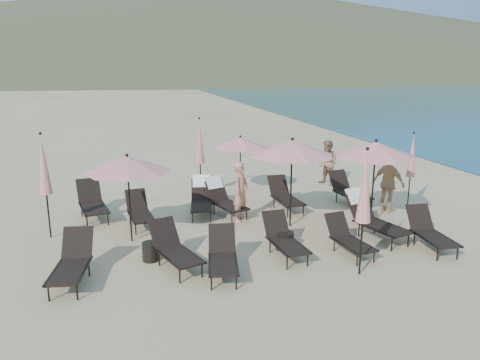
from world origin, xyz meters
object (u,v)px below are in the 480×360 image
object	(u,v)px
umbrella_open_3	(240,142)
lounger_7	(140,211)
side_table_0	(151,251)
lounger_4	(348,238)
beachgoer_c	(389,183)
umbrella_closed_2	(43,165)
lounger_6	(92,202)
umbrella_closed_0	(365,187)
lounger_10	(285,196)
umbrella_open_2	(376,149)
lounger_9	(224,198)
lounger_1	(174,248)
lounger_11	(348,190)
side_table_1	(285,241)
lounger_0	(72,262)
lounger_12	(373,217)
beachgoer_a	(241,191)
lounger_3	(284,238)
umbrella_closed_3	(200,142)
umbrella_closed_1	(412,156)
beachgoer_b	(328,163)
lounger_2	(223,255)
lounger_5	(430,231)
lounger_8	(202,198)
umbrella_open_1	(292,148)
umbrella_open_0	(127,164)

from	to	relation	value
umbrella_open_3	lounger_7	bearing A→B (deg)	-146.81
side_table_0	lounger_4	bearing A→B (deg)	-9.71
beachgoer_c	umbrella_closed_2	bearing A→B (deg)	64.46
lounger_6	umbrella_closed_0	distance (m)	8.05
lounger_10	umbrella_open_2	bearing A→B (deg)	-51.68
lounger_4	lounger_9	size ratio (longest dim) A/B	0.86
umbrella_closed_2	side_table_0	size ratio (longest dim) A/B	6.32
lounger_1	side_table_0	size ratio (longest dim) A/B	4.04
lounger_11	side_table_1	bearing A→B (deg)	-144.88
lounger_0	lounger_12	distance (m)	7.43
lounger_4	beachgoer_a	size ratio (longest dim) A/B	0.88
lounger_3	umbrella_closed_3	world-z (taller)	umbrella_closed_3
lounger_11	umbrella_closed_1	distance (m)	2.22
lounger_0	umbrella_open_2	bearing A→B (deg)	21.06
beachgoer_a	beachgoer_b	world-z (taller)	beachgoer_a
lounger_2	lounger_12	world-z (taller)	lounger_12
lounger_10	lounger_7	bearing A→B (deg)	-179.73
lounger_0	beachgoer_c	world-z (taller)	beachgoer_c
umbrella_open_2	lounger_9	bearing A→B (deg)	151.96
side_table_1	beachgoer_b	xyz separation A→B (m)	(3.71, 5.50, 0.63)
lounger_11	lounger_1	bearing A→B (deg)	-158.10
lounger_1	lounger_5	world-z (taller)	lounger_1
lounger_5	lounger_10	size ratio (longest dim) A/B	0.99
lounger_4	lounger_12	xyz separation A→B (m)	(1.13, 0.85, 0.16)
umbrella_open_3	beachgoer_c	size ratio (longest dim) A/B	1.16
umbrella_open_3	umbrella_closed_2	distance (m)	6.47
umbrella_open_3	side_table_0	size ratio (longest dim) A/B	4.73
lounger_6	side_table_0	bearing A→B (deg)	-78.91
lounger_0	lounger_11	world-z (taller)	lounger_11
umbrella_closed_1	beachgoer_c	size ratio (longest dim) A/B	1.36
umbrella_closed_0	umbrella_closed_2	bearing A→B (deg)	148.90
lounger_3	lounger_10	size ratio (longest dim) A/B	0.97
umbrella_closed_3	beachgoer_b	bearing A→B (deg)	3.12
umbrella_open_3	lounger_5	bearing A→B (deg)	-60.88
lounger_6	side_table_1	xyz separation A→B (m)	(4.65, -3.70, -0.27)
lounger_5	lounger_10	distance (m)	4.57
umbrella_closed_0	umbrella_closed_2	distance (m)	7.89
lounger_0	lounger_3	bearing A→B (deg)	11.88
lounger_0	lounger_1	world-z (taller)	lounger_0
lounger_4	beachgoer_a	world-z (taller)	beachgoer_a
lounger_8	umbrella_open_2	size ratio (longest dim) A/B	0.73
lounger_7	umbrella_closed_0	distance (m)	6.46
umbrella_open_2	umbrella_closed_1	size ratio (longest dim) A/B	1.00
lounger_5	umbrella_open_1	world-z (taller)	umbrella_open_1
lounger_8	lounger_11	distance (m)	4.80
lounger_3	side_table_0	bearing A→B (deg)	166.90
lounger_0	lounger_7	size ratio (longest dim) A/B	1.10
lounger_10	umbrella_open_0	size ratio (longest dim) A/B	0.74
lounger_11	umbrella_open_2	xyz separation A→B (m)	(-0.36, -2.04, 1.71)
lounger_2	side_table_1	xyz separation A→B (m)	(1.78, 0.98, -0.21)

